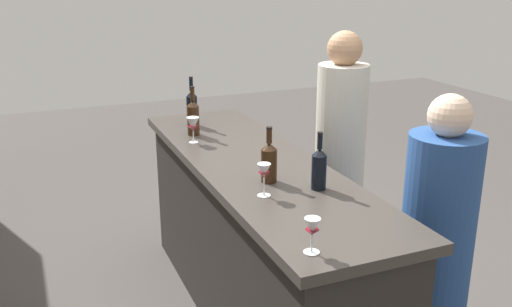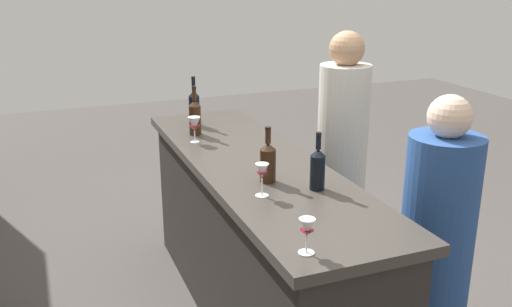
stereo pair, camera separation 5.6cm
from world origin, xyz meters
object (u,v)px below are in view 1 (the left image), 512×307
Objects in this scene: wine_bottle_leftmost_near_black at (319,168)px; wine_bottle_second_right_near_black at (192,107)px; person_left_guest at (436,245)px; person_center_guest at (339,165)px; wine_bottle_second_left_amber_brown at (269,161)px; wine_bottle_center_amber_brown at (193,117)px; wine_glass_near_left at (264,173)px; wine_glass_near_right at (312,229)px; wine_glass_near_center at (193,125)px.

wine_bottle_second_right_near_black reaches higher than wine_bottle_leftmost_near_black.
wine_bottle_leftmost_near_black is 0.76m from person_left_guest.
person_center_guest reaches higher than person_left_guest.
wine_bottle_second_right_near_black is at bearing 2.07° from wine_bottle_second_left_amber_brown.
person_left_guest is (-1.32, -0.87, -0.45)m from wine_bottle_center_amber_brown.
wine_glass_near_left is 1.00m from person_left_guest.
person_center_guest is (-0.54, -0.83, -0.35)m from wine_bottle_second_right_near_black.
wine_bottle_second_left_amber_brown is 0.96m from person_left_guest.
wine_glass_near_right is 1.70m from person_center_guest.
wine_bottle_second_right_near_black is at bearing 9.34° from wine_bottle_leftmost_near_black.
wine_bottle_second_right_near_black is (1.35, 0.22, 0.02)m from wine_bottle_leftmost_near_black.
person_left_guest reaches higher than wine_bottle_second_right_near_black.
wine_bottle_leftmost_near_black reaches higher than wine_bottle_second_left_amber_brown.
wine_bottle_second_left_amber_brown reaches higher than wine_glass_near_right.
wine_bottle_center_amber_brown is at bearing -69.11° from person_left_guest.
wine_bottle_second_right_near_black is 1.34m from wine_glass_near_left.
wine_glass_near_left is 0.58m from wine_glass_near_right.
wine_bottle_center_amber_brown is at bearing 14.01° from wine_bottle_leftmost_near_black.
wine_glass_near_left is (-1.11, -0.00, -0.01)m from wine_bottle_center_amber_brown.
person_center_guest reaches higher than wine_glass_near_left.
wine_bottle_second_left_amber_brown is at bearing -38.20° from person_left_guest.
wine_bottle_center_amber_brown is at bearing -1.89° from wine_glass_near_right.
wine_glass_near_right is (-0.74, 0.16, -0.01)m from wine_bottle_second_left_amber_brown.
wine_bottle_second_left_amber_brown reaches higher than wine_glass_near_center.
wine_bottle_second_left_amber_brown is at bearing 43.12° from person_center_guest.
wine_bottle_leftmost_near_black is at bearing -165.99° from wine_bottle_center_amber_brown.
wine_glass_near_left reaches higher than wine_glass_near_right.
wine_glass_near_right is at bearing 179.84° from wine_glass_near_center.
wine_bottle_leftmost_near_black is 1.07m from person_center_guest.
wine_bottle_second_right_near_black is at bearing -15.87° from wine_glass_near_center.
wine_bottle_second_left_amber_brown is 0.76m from wine_glass_near_right.
person_left_guest reaches higher than wine_bottle_center_amber_brown.
person_left_guest is (-0.20, -0.87, -0.45)m from wine_glass_near_left.
person_left_guest reaches higher than wine_bottle_leftmost_near_black.
wine_bottle_second_left_amber_brown is at bearing -177.93° from wine_bottle_second_right_near_black.
wine_bottle_second_left_amber_brown is 1.77× the size of wine_glass_near_center.
wine_glass_near_center is at bearing -0.16° from wine_glass_near_right.
wine_bottle_leftmost_near_black is 0.66m from wine_glass_near_right.
wine_bottle_second_left_amber_brown is 1.17m from wine_bottle_second_right_near_black.
person_center_guest reaches higher than wine_bottle_second_right_near_black.
wine_bottle_center_amber_brown is (1.13, 0.28, 0.01)m from wine_bottle_leftmost_near_black.
wine_glass_near_left is 1.24m from person_center_guest.
wine_bottle_second_right_near_black reaches higher than wine_glass_near_left.
wine_bottle_second_right_near_black is at bearing -28.30° from person_center_guest.
wine_bottle_center_amber_brown is at bearing 0.17° from wine_glass_near_left.
wine_glass_near_left is 0.11× the size of person_left_guest.
wine_glass_near_left is at bearing -179.83° from wine_bottle_center_amber_brown.
wine_glass_near_center is at bearing 19.10° from wine_bottle_leftmost_near_black.
wine_glass_near_center is 1.54m from person_left_guest.
wine_bottle_second_left_amber_brown is 0.17× the size of person_center_guest.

